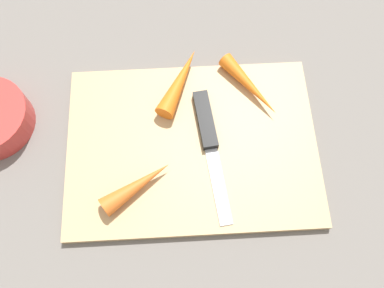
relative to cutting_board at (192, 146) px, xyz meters
The scene contains 6 objects.
ground_plane 0.01m from the cutting_board, ahead, with size 1.40×1.40×0.00m, color slate.
cutting_board is the anchor object (origin of this frame).
knife 0.03m from the cutting_board, 137.07° to the right, with size 0.04×0.20×0.01m.
carrot_longest 0.10m from the cutting_board, 82.35° to the right, with size 0.03×0.03×0.12m, color orange.
carrot_shortest 0.10m from the cutting_board, 38.65° to the left, with size 0.03×0.03×0.11m, color orange.
carrot_medium 0.13m from the cutting_board, 137.04° to the right, with size 0.02×0.02×0.12m, color orange.
Camera 1 is at (0.01, 0.21, 0.54)m, focal length 37.10 mm.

